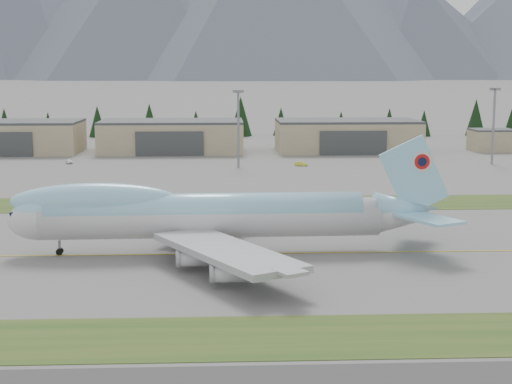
{
  "coord_description": "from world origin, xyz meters",
  "views": [
    {
      "loc": [
        1.57,
        -117.44,
        28.16
      ],
      "look_at": [
        7.34,
        10.13,
        8.0
      ],
      "focal_mm": 55.0,
      "sensor_mm": 36.0,
      "label": 1
    }
  ],
  "objects_px": {
    "hangar_left": "(8,137)",
    "service_vehicle_c": "(425,157)",
    "service_vehicle_a": "(69,164)",
    "hangar_right": "(347,135)",
    "boeing_747_freighter": "(207,215)",
    "service_vehicle_b": "(301,166)",
    "hangar_center": "(172,136)"
  },
  "relations": [
    {
      "from": "hangar_left",
      "to": "service_vehicle_c",
      "type": "relative_size",
      "value": 10.44
    },
    {
      "from": "service_vehicle_a",
      "to": "service_vehicle_c",
      "type": "bearing_deg",
      "value": -15.98
    },
    {
      "from": "hangar_right",
      "to": "boeing_747_freighter",
      "type": "bearing_deg",
      "value": -107.06
    },
    {
      "from": "boeing_747_freighter",
      "to": "service_vehicle_b",
      "type": "relative_size",
      "value": 17.76
    },
    {
      "from": "hangar_center",
      "to": "service_vehicle_a",
      "type": "distance_m",
      "value": 43.6
    },
    {
      "from": "service_vehicle_b",
      "to": "service_vehicle_c",
      "type": "bearing_deg",
      "value": -40.3
    },
    {
      "from": "boeing_747_freighter",
      "to": "hangar_left",
      "type": "relative_size",
      "value": 1.42
    },
    {
      "from": "boeing_747_freighter",
      "to": "service_vehicle_a",
      "type": "height_order",
      "value": "boeing_747_freighter"
    },
    {
      "from": "boeing_747_freighter",
      "to": "hangar_right",
      "type": "bearing_deg",
      "value": 71.58
    },
    {
      "from": "service_vehicle_b",
      "to": "hangar_right",
      "type": "bearing_deg",
      "value": -4.52
    },
    {
      "from": "hangar_left",
      "to": "service_vehicle_c",
      "type": "distance_m",
      "value": 138.87
    },
    {
      "from": "hangar_right",
      "to": "service_vehicle_c",
      "type": "distance_m",
      "value": 29.43
    },
    {
      "from": "hangar_left",
      "to": "service_vehicle_a",
      "type": "height_order",
      "value": "hangar_left"
    },
    {
      "from": "service_vehicle_b",
      "to": "hangar_left",
      "type": "bearing_deg",
      "value": 88.21
    },
    {
      "from": "service_vehicle_c",
      "to": "boeing_747_freighter",
      "type": "bearing_deg",
      "value": -89.29
    },
    {
      "from": "hangar_left",
      "to": "service_vehicle_a",
      "type": "distance_m",
      "value": 41.93
    },
    {
      "from": "hangar_right",
      "to": "service_vehicle_c",
      "type": "height_order",
      "value": "hangar_right"
    },
    {
      "from": "hangar_left",
      "to": "hangar_right",
      "type": "bearing_deg",
      "value": 0.0
    },
    {
      "from": "hangar_right",
      "to": "service_vehicle_c",
      "type": "relative_size",
      "value": 10.44
    },
    {
      "from": "hangar_right",
      "to": "service_vehicle_b",
      "type": "height_order",
      "value": "hangar_right"
    },
    {
      "from": "hangar_right",
      "to": "service_vehicle_b",
      "type": "xyz_separation_m",
      "value": [
        -19.97,
        -40.91,
        -5.39
      ]
    },
    {
      "from": "hangar_center",
      "to": "service_vehicle_a",
      "type": "bearing_deg",
      "value": -131.73
    },
    {
      "from": "boeing_747_freighter",
      "to": "hangar_center",
      "type": "xyz_separation_m",
      "value": [
        -14.34,
        148.74,
        -0.58
      ]
    },
    {
      "from": "service_vehicle_b",
      "to": "boeing_747_freighter",
      "type": "bearing_deg",
      "value": -171.9
    },
    {
      "from": "boeing_747_freighter",
      "to": "hangar_right",
      "type": "height_order",
      "value": "boeing_747_freighter"
    },
    {
      "from": "boeing_747_freighter",
      "to": "hangar_center",
      "type": "distance_m",
      "value": 149.44
    },
    {
      "from": "hangar_center",
      "to": "hangar_left",
      "type": "bearing_deg",
      "value": 180.0
    },
    {
      "from": "service_vehicle_a",
      "to": "hangar_center",
      "type": "bearing_deg",
      "value": 25.02
    },
    {
      "from": "hangar_left",
      "to": "service_vehicle_a",
      "type": "bearing_deg",
      "value": -50.94
    },
    {
      "from": "hangar_center",
      "to": "service_vehicle_c",
      "type": "height_order",
      "value": "hangar_center"
    },
    {
      "from": "boeing_747_freighter",
      "to": "service_vehicle_c",
      "type": "distance_m",
      "value": 147.52
    },
    {
      "from": "hangar_center",
      "to": "service_vehicle_a",
      "type": "height_order",
      "value": "hangar_center"
    }
  ]
}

